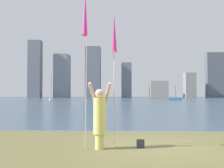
{
  "coord_description": "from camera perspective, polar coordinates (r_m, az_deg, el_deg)",
  "views": [
    {
      "loc": [
        -1.06,
        -8.07,
        1.54
      ],
      "look_at": [
        -1.84,
        16.04,
        2.38
      ],
      "focal_mm": 44.06,
      "sensor_mm": 36.0,
      "label": 1
    }
  ],
  "objects": [
    {
      "name": "person",
      "position": [
        7.69,
        -2.62,
        -6.66
      ],
      "size": [
        0.68,
        0.5,
        1.86
      ],
      "rotation": [
        0.0,
        0.0,
        -0.04
      ],
      "color": "#D8CC66",
      "rests_on": "ground"
    },
    {
      "name": "kite_flag_left",
      "position": [
        7.86,
        -5.65,
        13.73
      ],
      "size": [
        0.16,
        0.6,
        4.43
      ],
      "color": "#B2B2B7",
      "rests_on": "ground"
    },
    {
      "name": "bag",
      "position": [
        8.02,
        5.93,
        -12.21
      ],
      "size": [
        0.22,
        0.15,
        0.23
      ],
      "color": "#33384C",
      "rests_on": "ground"
    },
    {
      "name": "skyline_tower_3",
      "position": [
        106.26,
        2.99,
        0.77
      ],
      "size": [
        3.83,
        5.73,
        13.3
      ],
      "color": "slate",
      "rests_on": "ground"
    },
    {
      "name": "skyline_tower_6",
      "position": [
        111.66,
        20.64,
        1.73
      ],
      "size": [
        7.02,
        3.83,
        17.07
      ],
      "color": "#565B66",
      "rests_on": "ground"
    },
    {
      "name": "sailboat_4",
      "position": [
        63.85,
        13.07,
        -3.04
      ],
      "size": [
        2.96,
        1.24,
        3.46
      ],
      "color": "#2D6084",
      "rests_on": "ground"
    },
    {
      "name": "skyline_tower_1",
      "position": [
        109.73,
        -10.31,
        1.62
      ],
      "size": [
        5.46,
        7.26,
        16.78
      ],
      "color": "gray",
      "rests_on": "ground"
    },
    {
      "name": "skyline_tower_2",
      "position": [
        102.79,
        -3.93,
        2.42
      ],
      "size": [
        5.46,
        5.76,
        18.85
      ],
      "color": "slate",
      "rests_on": "ground"
    },
    {
      "name": "skyline_tower_4",
      "position": [
        104.08,
        9.63,
        -1.1
      ],
      "size": [
        6.52,
        5.74,
        6.19
      ],
      "color": "gray",
      "rests_on": "ground"
    },
    {
      "name": "skyline_tower_0",
      "position": [
        107.56,
        -15.68,
        3.01
      ],
      "size": [
        4.72,
        3.62,
        21.55
      ],
      "color": "slate",
      "rests_on": "ground"
    },
    {
      "name": "ground",
      "position": [
        59.05,
        2.88,
        -3.54
      ],
      "size": [
        120.0,
        138.0,
        0.12
      ],
      "color": "brown"
    },
    {
      "name": "kite_flag_right",
      "position": [
        8.29,
        0.44,
        9.85
      ],
      "size": [
        0.16,
        0.61,
        3.91
      ],
      "color": "#B2B2B7",
      "rests_on": "ground"
    },
    {
      "name": "sailboat_5",
      "position": [
        62.58,
        -12.55,
        -3.01
      ],
      "size": [
        1.22,
        2.11,
        5.95
      ],
      "color": "white",
      "rests_on": "ground"
    },
    {
      "name": "skyline_tower_5",
      "position": [
        105.53,
        15.81,
        -0.26
      ],
      "size": [
        3.85,
        4.47,
        9.16
      ],
      "color": "gray",
      "rests_on": "ground"
    }
  ]
}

